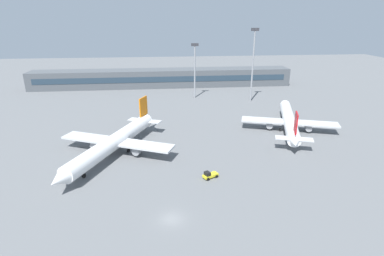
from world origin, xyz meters
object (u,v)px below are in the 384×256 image
object	(u,v)px
airplane_near	(114,143)
floodlight_tower_east	(253,61)
baggage_tug_yellow	(210,175)
floodlight_tower_west	(195,67)
airplane_mid	(289,120)

from	to	relation	value
airplane_near	floodlight_tower_east	bearing A→B (deg)	43.87
airplane_near	floodlight_tower_east	world-z (taller)	floodlight_tower_east
baggage_tug_yellow	floodlight_tower_west	xyz separation A→B (m)	(4.94, 74.02, 13.29)
airplane_near	airplane_mid	size ratio (longest dim) A/B	1.03
airplane_near	airplane_mid	bearing A→B (deg)	14.36
airplane_mid	baggage_tug_yellow	size ratio (longest dim) A/B	10.93
airplane_mid	floodlight_tower_west	size ratio (longest dim) A/B	1.76
airplane_near	airplane_mid	xyz separation A→B (m)	(54.42, 13.93, -0.21)
floodlight_tower_east	baggage_tug_yellow	bearing A→B (deg)	-113.66
floodlight_tower_east	airplane_near	bearing A→B (deg)	-136.13
airplane_mid	floodlight_tower_east	xyz separation A→B (m)	(-2.19, 36.27, 14.15)
airplane_near	floodlight_tower_east	distance (m)	73.77
airplane_mid	baggage_tug_yellow	bearing A→B (deg)	-136.54
airplane_mid	floodlight_tower_west	distance (m)	52.84
airplane_mid	airplane_near	bearing A→B (deg)	-165.64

